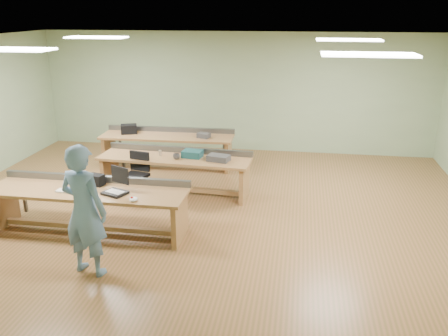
{
  "coord_description": "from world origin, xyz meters",
  "views": [
    {
      "loc": [
        1.67,
        -7.93,
        3.54
      ],
      "look_at": [
        0.47,
        -0.6,
        1.02
      ],
      "focal_mm": 38.0,
      "sensor_mm": 36.0,
      "label": 1
    }
  ],
  "objects": [
    {
      "name": "laptop_base",
      "position": [
        -1.15,
        -1.35,
        0.77
      ],
      "size": [
        0.44,
        0.4,
        0.04
      ],
      "primitive_type": "cube",
      "rotation": [
        0.0,
        0.0,
        -0.4
      ],
      "color": "black",
      "rests_on": "workbench_front"
    },
    {
      "name": "floor",
      "position": [
        0.0,
        0.0,
        0.0
      ],
      "size": [
        10.0,
        10.0,
        0.0
      ],
      "primitive_type": "plane",
      "color": "brown",
      "rests_on": "ground"
    },
    {
      "name": "parts_bin_grey",
      "position": [
        0.17,
        0.61,
        0.81
      ],
      "size": [
        0.46,
        0.35,
        0.11
      ],
      "primitive_type": "cube",
      "rotation": [
        0.0,
        0.0,
        -0.24
      ],
      "color": "#373739",
      "rests_on": "workbench_mid"
    },
    {
      "name": "camera_bag",
      "position": [
        -1.61,
        -1.01,
        0.84
      ],
      "size": [
        0.3,
        0.23,
        0.18
      ],
      "primitive_type": "cube",
      "rotation": [
        0.0,
        0.0,
        -0.25
      ],
      "color": "black",
      "rests_on": "workbench_front"
    },
    {
      "name": "wall_front",
      "position": [
        0.0,
        -4.0,
        1.5
      ],
      "size": [
        10.0,
        0.04,
        3.0
      ],
      "primitive_type": "cube",
      "color": "gray",
      "rests_on": "floor"
    },
    {
      "name": "workbench_mid",
      "position": [
        -0.73,
        0.73,
        0.56
      ],
      "size": [
        3.06,
        0.99,
        0.86
      ],
      "rotation": [
        0.0,
        0.0,
        -0.06
      ],
      "color": "#9C6D42",
      "rests_on": "floor"
    },
    {
      "name": "parts_bin_teal",
      "position": [
        -0.38,
        0.77,
        0.82
      ],
      "size": [
        0.41,
        0.33,
        0.13
      ],
      "primitive_type": "cube",
      "rotation": [
        0.0,
        0.0,
        -0.13
      ],
      "color": "#164247",
      "rests_on": "workbench_mid"
    },
    {
      "name": "tray_back",
      "position": [
        -0.46,
        2.24,
        0.8
      ],
      "size": [
        0.32,
        0.27,
        0.11
      ],
      "primitive_type": "cube",
      "rotation": [
        0.0,
        0.0,
        -0.33
      ],
      "color": "#373739",
      "rests_on": "workbench_back"
    },
    {
      "name": "storage_box_back",
      "position": [
        -2.26,
        2.35,
        0.85
      ],
      "size": [
        0.43,
        0.37,
        0.21
      ],
      "primitive_type": "cube",
      "rotation": [
        0.0,
        0.0,
        0.35
      ],
      "color": "black",
      "rests_on": "workbench_back"
    },
    {
      "name": "wall_back",
      "position": [
        0.0,
        4.0,
        1.5
      ],
      "size": [
        10.0,
        0.04,
        3.0
      ],
      "primitive_type": "cube",
      "color": "gray",
      "rests_on": "floor"
    },
    {
      "name": "ceiling",
      "position": [
        0.0,
        0.0,
        3.0
      ],
      "size": [
        10.0,
        10.0,
        0.0
      ],
      "primitive_type": "plane",
      "color": "silver",
      "rests_on": "wall_back"
    },
    {
      "name": "fluor_panels",
      "position": [
        0.0,
        0.0,
        2.97
      ],
      "size": [
        6.2,
        3.5,
        0.03
      ],
      "color": "white",
      "rests_on": "ceiling"
    },
    {
      "name": "mug",
      "position": [
        -0.66,
        0.59,
        0.8
      ],
      "size": [
        0.17,
        0.17,
        0.1
      ],
      "primitive_type": "imported",
      "rotation": [
        0.0,
        0.0,
        0.33
      ],
      "color": "#373739",
      "rests_on": "workbench_mid"
    },
    {
      "name": "trackball_mouse",
      "position": [
        -0.76,
        -1.57,
        0.78
      ],
      "size": [
        0.18,
        0.19,
        0.06
      ],
      "primitive_type": "ellipsoid",
      "rotation": [
        0.0,
        0.0,
        -0.4
      ],
      "color": "white",
      "rests_on": "workbench_front"
    },
    {
      "name": "drinks_can",
      "position": [
        -1.04,
        0.77,
        0.8
      ],
      "size": [
        0.07,
        0.07,
        0.11
      ],
      "primitive_type": "cylinder",
      "rotation": [
        0.0,
        0.0,
        -0.25
      ],
      "color": "silver",
      "rests_on": "workbench_mid"
    },
    {
      "name": "keyboard",
      "position": [
        -1.88,
        -1.39,
        0.76
      ],
      "size": [
        0.47,
        0.19,
        0.03
      ],
      "primitive_type": "cube",
      "rotation": [
        0.0,
        0.0,
        -0.09
      ],
      "color": "beige",
      "rests_on": "workbench_front"
    },
    {
      "name": "person",
      "position": [
        -1.15,
        -2.43,
        0.94
      ],
      "size": [
        0.77,
        0.6,
        1.87
      ],
      "primitive_type": "imported",
      "rotation": [
        0.0,
        0.0,
        2.91
      ],
      "color": "slate",
      "rests_on": "floor"
    },
    {
      "name": "task_chair",
      "position": [
        -1.39,
        0.28,
        0.33
      ],
      "size": [
        0.59,
        0.59,
        0.91
      ],
      "rotation": [
        0.0,
        0.0,
        -0.22
      ],
      "color": "black",
      "rests_on": "floor"
    },
    {
      "name": "workbench_front",
      "position": [
        -1.67,
        -1.21,
        0.57
      ],
      "size": [
        3.27,
        0.88,
        0.86
      ],
      "rotation": [
        0.0,
        0.0,
        -0.0
      ],
      "color": "#9C6D42",
      "rests_on": "floor"
    },
    {
      "name": "workbench_back",
      "position": [
        -1.33,
        2.34,
        0.56
      ],
      "size": [
        3.07,
        0.89,
        0.86
      ],
      "rotation": [
        0.0,
        0.0,
        0.02
      ],
      "color": "#9C6D42",
      "rests_on": "floor"
    },
    {
      "name": "laptop_screen",
      "position": [
        -1.1,
        -1.22,
        1.03
      ],
      "size": [
        0.33,
        0.15,
        0.28
      ],
      "primitive_type": "cube",
      "rotation": [
        0.0,
        0.0,
        -0.4
      ],
      "color": "black",
      "rests_on": "laptop_base"
    }
  ]
}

